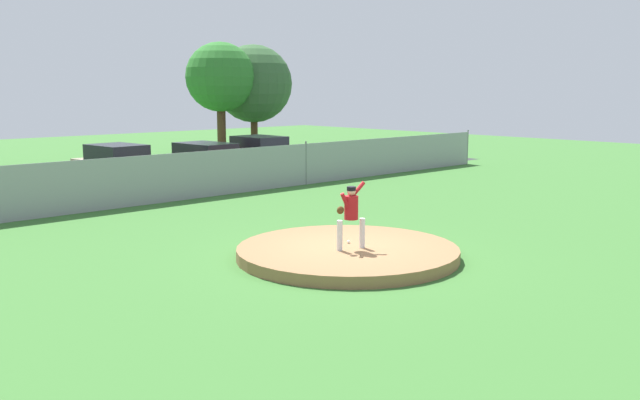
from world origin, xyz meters
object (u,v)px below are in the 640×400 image
object	(u,v)px
pitcher_youth	(351,211)
traffic_cone_orange	(272,162)
parked_car_red	(206,162)
parked_car_champagne	(117,167)
parked_car_white	(259,157)
baseball	(348,242)

from	to	relation	value
pitcher_youth	traffic_cone_orange	bearing A→B (deg)	56.04
parked_car_red	parked_car_champagne	bearing A→B (deg)	173.49
parked_car_red	parked_car_white	bearing A→B (deg)	-4.04
pitcher_youth	parked_car_red	world-z (taller)	pitcher_youth
pitcher_youth	parked_car_red	size ratio (longest dim) A/B	0.32
parked_car_red	traffic_cone_orange	distance (m)	5.42
baseball	traffic_cone_orange	bearing A→B (deg)	56.29
parked_car_red	traffic_cone_orange	xyz separation A→B (m)	(5.13, 1.67, -0.52)
baseball	parked_car_red	distance (m)	14.96
pitcher_youth	parked_car_white	world-z (taller)	pitcher_youth
parked_car_champagne	parked_car_red	distance (m)	3.97
parked_car_champagne	parked_car_red	xyz separation A→B (m)	(3.95, -0.45, -0.04)
parked_car_champagne	traffic_cone_orange	bearing A→B (deg)	7.65
parked_car_champagne	parked_car_white	xyz separation A→B (m)	(6.79, -0.65, 0.02)
pitcher_youth	parked_car_white	xyz separation A→B (m)	(8.56, 14.25, -0.33)
traffic_cone_orange	parked_car_white	bearing A→B (deg)	-140.77
pitcher_youth	baseball	size ratio (longest dim) A/B	21.12
traffic_cone_orange	baseball	bearing A→B (deg)	-123.71
pitcher_youth	parked_car_white	size ratio (longest dim) A/B	0.37
pitcher_youth	parked_car_champagne	xyz separation A→B (m)	(1.77, 14.90, -0.34)
pitcher_youth	traffic_cone_orange	size ratio (longest dim) A/B	2.84
baseball	pitcher_youth	bearing A→B (deg)	-131.26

